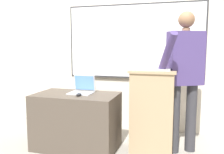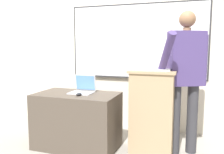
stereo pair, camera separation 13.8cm
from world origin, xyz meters
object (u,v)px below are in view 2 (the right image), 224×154
laptop (83,88)px  person_presenter (185,73)px  lectern_podium (152,112)px  computer_mouse_by_laptop (79,94)px  side_desk (77,120)px  wireless_keyboard (153,70)px

laptop → person_presenter: bearing=7.3°
lectern_podium → computer_mouse_by_laptop: 0.93m
side_desk → person_presenter: 1.49m
side_desk → computer_mouse_by_laptop: 0.40m
lectern_podium → person_presenter: bearing=18.7°
lectern_podium → computer_mouse_by_laptop: (-0.87, -0.24, 0.21)m
wireless_keyboard → computer_mouse_by_laptop: wireless_keyboard is taller
person_presenter → laptop: 1.30m
person_presenter → wireless_keyboard: size_ratio=4.41×
lectern_podium → wireless_keyboard: size_ratio=2.64×
laptop → lectern_podium: bearing=2.5°
person_presenter → wireless_keyboard: 0.40m
lectern_podium → computer_mouse_by_laptop: bearing=-164.4°
laptop → computer_mouse_by_laptop: bearing=-80.2°
person_presenter → laptop: bearing=161.5°
person_presenter → computer_mouse_by_laptop: (-1.24, -0.37, -0.27)m
person_presenter → wireless_keyboard: bearing=-179.6°
person_presenter → wireless_keyboard: person_presenter is taller
person_presenter → computer_mouse_by_laptop: bearing=170.8°
laptop → wireless_keyboard: wireless_keyboard is taller
laptop → computer_mouse_by_laptop: laptop is taller
side_desk → laptop: (0.05, 0.09, 0.42)m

